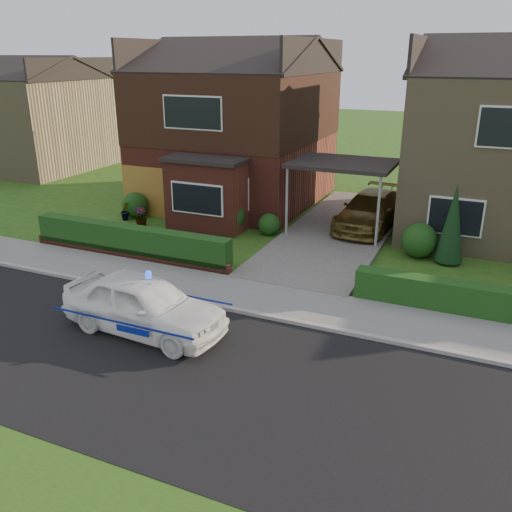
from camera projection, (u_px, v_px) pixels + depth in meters
The scene contains 22 objects.
ground at pixel (203, 376), 11.73m from camera, with size 120.00×120.00×0.00m, color #235115.
road at pixel (203, 376), 11.73m from camera, with size 60.00×6.00×0.02m, color black.
kerb at pixel (259, 315), 14.33m from camera, with size 60.00×0.16×0.12m, color #9E9993.
sidewalk at pixel (273, 300), 15.23m from camera, with size 60.00×2.00×0.10m, color slate.
driveway at pixel (339, 231), 21.14m from camera, with size 3.80×12.00×0.12m, color #666059.
house_left at pixel (237, 118), 24.49m from camera, with size 7.50×9.53×7.25m.
carport_link at pixel (343, 165), 20.19m from camera, with size 3.80×3.00×2.77m.
garage_door at pixel (145, 191), 23.01m from camera, with size 2.20×0.10×2.10m, color brown.
dwarf_wall at pixel (129, 253), 18.40m from camera, with size 7.70×0.25×0.36m, color maroon.
hedge_left at pixel (132, 257), 18.59m from camera, with size 7.50×0.55×0.90m, color #1A3811.
hedge_right at pixel (497, 321), 14.14m from camera, with size 7.50×0.55×0.80m, color #1A3811.
shrub_left_far at pixel (135, 205), 22.89m from camera, with size 1.08×1.08×1.08m, color #1A3811.
shrub_left_mid at pixel (228, 215), 20.98m from camera, with size 1.32×1.32×1.32m, color #1A3811.
shrub_left_near at pixel (269, 224), 20.72m from camera, with size 0.84×0.84×0.84m, color #1A3811.
shrub_right_near at pixel (419, 240), 18.38m from camera, with size 1.20×1.20×1.20m, color #1A3811.
conifer_a at pixel (452, 226), 17.59m from camera, with size 0.90×0.90×2.60m, color black.
neighbour_left at pixel (36, 125), 32.06m from camera, with size 6.50×7.00×5.20m, color #927E59.
police_car at pixel (144, 305), 13.37m from camera, with size 3.94×4.39×1.62m.
driveway_car at pixel (371, 210), 21.16m from camera, with size 1.90×4.68×1.36m, color brown.
potted_plant_a at pixel (200, 221), 21.23m from camera, with size 0.41×0.28×0.77m, color gray.
potted_plant_b at pixel (126, 211), 22.55m from camera, with size 0.35×0.44×0.80m, color gray.
potted_plant_c at pixel (141, 218), 21.55m from camera, with size 0.46×0.46×0.83m, color gray.
Camera 1 is at (5.10, -8.76, 6.55)m, focal length 38.00 mm.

